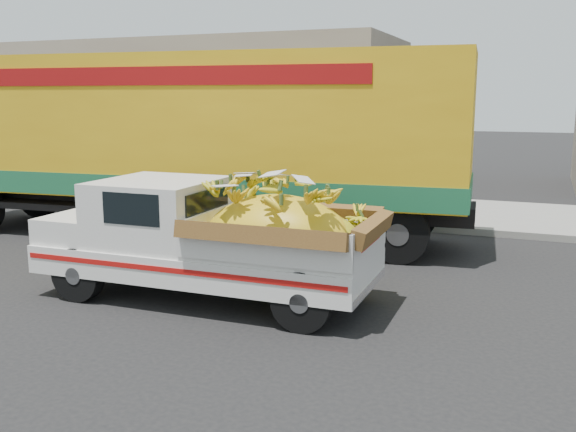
% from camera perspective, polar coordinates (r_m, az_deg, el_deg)
% --- Properties ---
extents(ground, '(100.00, 100.00, 0.00)m').
position_cam_1_polar(ground, '(11.11, -12.06, -5.15)').
color(ground, black).
rests_on(ground, ground).
extents(curb, '(60.00, 0.25, 0.15)m').
position_cam_1_polar(curb, '(15.73, -1.13, -0.03)').
color(curb, gray).
rests_on(curb, ground).
extents(sidewalk, '(60.00, 4.00, 0.14)m').
position_cam_1_polar(sidewalk, '(17.65, 1.52, 1.12)').
color(sidewalk, gray).
rests_on(sidewalk, ground).
extents(building_left, '(18.00, 6.00, 5.00)m').
position_cam_1_polar(building_left, '(26.30, -10.58, 9.37)').
color(building_left, gray).
rests_on(building_left, ground).
extents(pickup_truck, '(5.01, 1.89, 1.75)m').
position_cam_1_polar(pickup_truck, '(9.31, -5.26, -2.04)').
color(pickup_truck, black).
rests_on(pickup_truck, ground).
extents(semi_trailer, '(12.04, 3.53, 3.80)m').
position_cam_1_polar(semi_trailer, '(13.77, -9.22, 6.92)').
color(semi_trailer, black).
rests_on(semi_trailer, ground).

